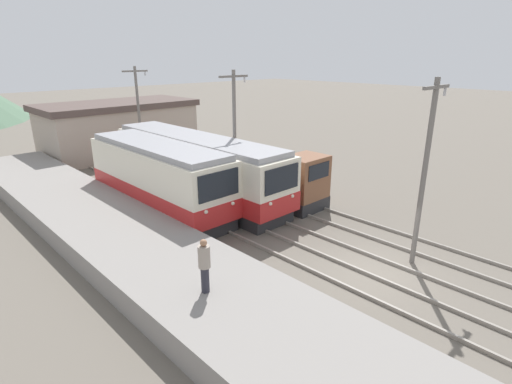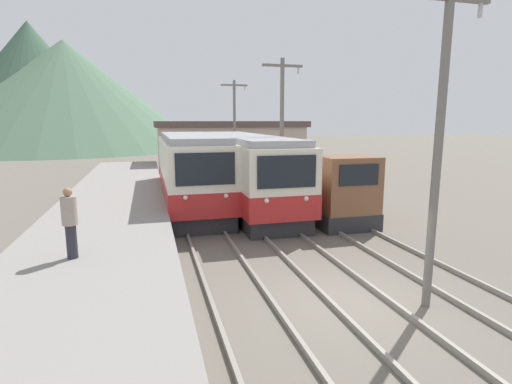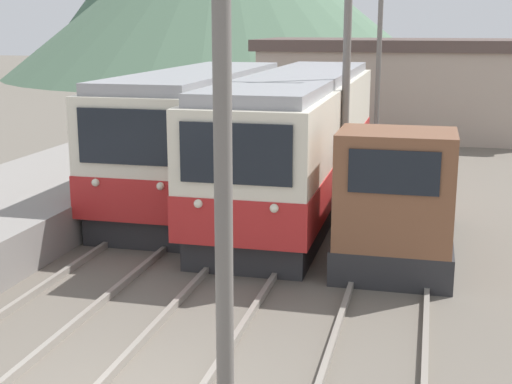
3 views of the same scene
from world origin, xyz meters
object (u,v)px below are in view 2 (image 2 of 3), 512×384
at_px(commuter_train_center, 244,173).
at_px(catenary_mast_near, 439,140).
at_px(catenary_mast_far, 235,126).
at_px(shunting_locomotive, 330,193).
at_px(commuter_train_left, 192,175).
at_px(person_on_platform, 70,220).
at_px(catenary_mast_mid, 282,130).

relative_size(commuter_train_center, catenary_mast_near, 1.88).
distance_m(commuter_train_center, catenary_mast_far, 9.60).
distance_m(shunting_locomotive, catenary_mast_near, 9.12).
relative_size(commuter_train_left, person_on_platform, 5.66).
bearing_deg(commuter_train_left, commuter_train_center, 11.34).
distance_m(shunting_locomotive, catenary_mast_mid, 3.99).
bearing_deg(catenary_mast_near, commuter_train_left, 109.44).
bearing_deg(shunting_locomotive, person_on_platform, -150.09).
distance_m(catenary_mast_near, catenary_mast_far, 21.97).
xyz_separation_m(catenary_mast_near, catenary_mast_mid, (0.00, 10.98, 0.00)).
bearing_deg(catenary_mast_far, commuter_train_center, -99.31).
bearing_deg(person_on_platform, catenary_mast_near, -19.31).
xyz_separation_m(catenary_mast_mid, catenary_mast_far, (0.00, 10.98, 0.00)).
height_order(commuter_train_center, catenary_mast_mid, catenary_mast_mid).
xyz_separation_m(shunting_locomotive, person_on_platform, (-9.81, -5.64, 0.77)).
height_order(catenary_mast_mid, person_on_platform, catenary_mast_mid).
distance_m(commuter_train_left, catenary_mast_far, 10.90).
bearing_deg(commuter_train_left, person_on_platform, -113.33).
bearing_deg(catenary_mast_mid, commuter_train_left, 164.17).
xyz_separation_m(commuter_train_center, catenary_mast_near, (1.51, -12.77, 2.28)).
relative_size(commuter_train_left, shunting_locomotive, 1.82).
bearing_deg(catenary_mast_near, shunting_locomotive, 80.10).
height_order(catenary_mast_near, person_on_platform, catenary_mast_near).
bearing_deg(person_on_platform, catenary_mast_mid, 44.14).
relative_size(catenary_mast_mid, person_on_platform, 4.05).
distance_m(commuter_train_center, shunting_locomotive, 5.20).
distance_m(commuter_train_left, commuter_train_center, 2.86).
relative_size(catenary_mast_mid, catenary_mast_far, 1.00).
relative_size(commuter_train_left, commuter_train_center, 0.74).
relative_size(shunting_locomotive, person_on_platform, 3.11).
xyz_separation_m(catenary_mast_near, person_on_platform, (-8.32, 2.91, -2.02)).
bearing_deg(commuter_train_center, catenary_mast_near, -83.27).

